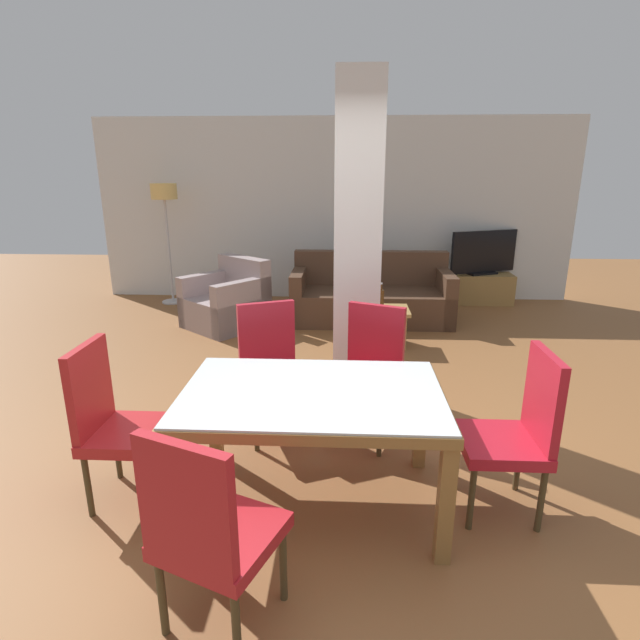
% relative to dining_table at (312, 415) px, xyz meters
% --- Properties ---
extents(ground_plane, '(18.00, 18.00, 0.00)m').
position_rel_dining_table_xyz_m(ground_plane, '(0.00, 0.00, -0.59)').
color(ground_plane, brown).
extents(back_wall, '(7.20, 0.09, 2.70)m').
position_rel_dining_table_xyz_m(back_wall, '(0.00, 5.16, 0.76)').
color(back_wall, silver).
rests_on(back_wall, ground_plane).
extents(divider_pillar, '(0.39, 0.35, 2.70)m').
position_rel_dining_table_xyz_m(divider_pillar, '(0.28, 1.62, 0.76)').
color(divider_pillar, silver).
rests_on(divider_pillar, ground_plane).
extents(dining_table, '(1.50, 0.97, 0.74)m').
position_rel_dining_table_xyz_m(dining_table, '(0.00, 0.00, 0.00)').
color(dining_table, olive).
rests_on(dining_table, ground_plane).
extents(dining_chair_near_left, '(0.60, 0.60, 0.99)m').
position_rel_dining_table_xyz_m(dining_chair_near_left, '(-0.37, -0.90, -0.05)').
color(dining_chair_near_left, '#B01E25').
rests_on(dining_chair_near_left, ground_plane).
extents(dining_chair_head_right, '(0.46, 0.46, 0.99)m').
position_rel_dining_table_xyz_m(dining_chair_head_right, '(1.17, 0.00, -0.05)').
color(dining_chair_head_right, '#AD1828').
rests_on(dining_chair_head_right, ground_plane).
extents(dining_chair_head_left, '(0.46, 0.46, 0.99)m').
position_rel_dining_table_xyz_m(dining_chair_head_left, '(-1.18, 0.00, -0.05)').
color(dining_chair_head_left, '#B02024').
rests_on(dining_chair_head_left, ground_plane).
extents(dining_chair_far_right, '(0.60, 0.60, 0.99)m').
position_rel_dining_table_xyz_m(dining_chair_far_right, '(0.37, 0.86, -0.05)').
color(dining_chair_far_right, '#AC1828').
rests_on(dining_chair_far_right, ground_plane).
extents(dining_chair_far_left, '(0.60, 0.60, 0.99)m').
position_rel_dining_table_xyz_m(dining_chair_far_left, '(-0.37, 0.89, -0.05)').
color(dining_chair_far_left, '#AA1D2C').
rests_on(dining_chair_far_left, ground_plane).
extents(sofa, '(2.09, 0.91, 0.88)m').
position_rel_dining_table_xyz_m(sofa, '(0.53, 3.91, -0.29)').
color(sofa, '#4B3222').
rests_on(sofa, ground_plane).
extents(armchair, '(1.20, 1.20, 0.87)m').
position_rel_dining_table_xyz_m(armchair, '(-1.32, 3.53, -0.29)').
color(armchair, gray).
rests_on(armchair, ground_plane).
extents(coffee_table, '(0.64, 0.47, 0.44)m').
position_rel_dining_table_xyz_m(coffee_table, '(0.59, 2.89, -0.37)').
color(coffee_table, '#A07A42').
rests_on(coffee_table, ground_plane).
extents(bottle, '(0.08, 0.08, 0.28)m').
position_rel_dining_table_xyz_m(bottle, '(0.59, 2.95, -0.04)').
color(bottle, '#4C2D14').
rests_on(bottle, coffee_table).
extents(tv_stand, '(0.92, 0.40, 0.45)m').
position_rel_dining_table_xyz_m(tv_stand, '(2.23, 4.88, -0.37)').
color(tv_stand, '#9F783F').
rests_on(tv_stand, ground_plane).
extents(tv_screen, '(1.04, 0.48, 0.65)m').
position_rel_dining_table_xyz_m(tv_screen, '(2.23, 4.88, 0.17)').
color(tv_screen, black).
rests_on(tv_screen, tv_stand).
extents(floor_lamp, '(0.37, 0.37, 1.76)m').
position_rel_dining_table_xyz_m(floor_lamp, '(-2.45, 4.69, 0.90)').
color(floor_lamp, '#B7B7BC').
rests_on(floor_lamp, ground_plane).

